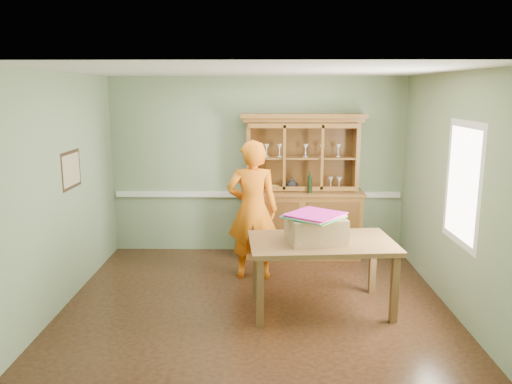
{
  "coord_description": "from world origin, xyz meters",
  "views": [
    {
      "loc": [
        0.07,
        -5.61,
        2.49
      ],
      "look_at": [
        -0.01,
        0.4,
        1.26
      ],
      "focal_mm": 35.0,
      "sensor_mm": 36.0,
      "label": 1
    }
  ],
  "objects_px": {
    "china_hutch": "(301,207)",
    "dining_table": "(322,249)",
    "cardboard_box": "(316,229)",
    "person": "(253,210)"
  },
  "relations": [
    {
      "from": "dining_table",
      "to": "cardboard_box",
      "type": "distance_m",
      "value": 0.25
    },
    {
      "from": "china_hutch",
      "to": "cardboard_box",
      "type": "bearing_deg",
      "value": -89.82
    },
    {
      "from": "dining_table",
      "to": "cardboard_box",
      "type": "xyz_separation_m",
      "value": [
        -0.08,
        -0.03,
        0.24
      ]
    },
    {
      "from": "china_hutch",
      "to": "dining_table",
      "type": "xyz_separation_m",
      "value": [
        0.08,
        -1.93,
        -0.04
      ]
    },
    {
      "from": "dining_table",
      "to": "person",
      "type": "xyz_separation_m",
      "value": [
        -0.81,
        0.99,
        0.21
      ]
    },
    {
      "from": "china_hutch",
      "to": "dining_table",
      "type": "height_order",
      "value": "china_hutch"
    },
    {
      "from": "cardboard_box",
      "to": "person",
      "type": "bearing_deg",
      "value": 125.7
    },
    {
      "from": "dining_table",
      "to": "person",
      "type": "distance_m",
      "value": 1.29
    },
    {
      "from": "china_hutch",
      "to": "person",
      "type": "height_order",
      "value": "china_hutch"
    },
    {
      "from": "china_hutch",
      "to": "dining_table",
      "type": "bearing_deg",
      "value": -87.59
    }
  ]
}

